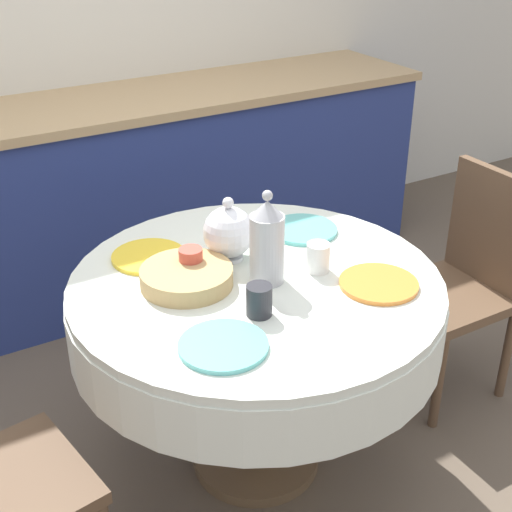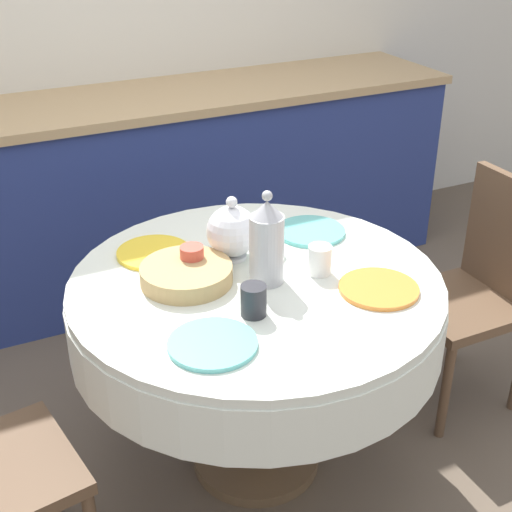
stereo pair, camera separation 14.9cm
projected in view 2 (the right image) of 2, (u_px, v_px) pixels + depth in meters
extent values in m
plane|color=brown|center=(256.00, 460.00, 2.52)|extent=(12.00, 12.00, 0.00)
cube|color=silver|center=(92.00, 6.00, 3.28)|extent=(7.00, 0.05, 2.60)
cube|color=navy|center=(129.00, 201.00, 3.42)|extent=(3.20, 0.60, 0.91)
cube|color=tan|center=(120.00, 103.00, 3.19)|extent=(3.24, 0.64, 0.04)
cylinder|color=brown|center=(256.00, 456.00, 2.51)|extent=(0.44, 0.44, 0.04)
cylinder|color=brown|center=(256.00, 397.00, 2.39)|extent=(0.11, 0.11, 0.49)
cylinder|color=silver|center=(256.00, 312.00, 2.23)|extent=(1.16, 1.16, 0.18)
cylinder|color=silver|center=(256.00, 283.00, 2.18)|extent=(1.15, 1.15, 0.03)
cube|color=brown|center=(460.00, 305.00, 2.65)|extent=(0.40, 0.40, 0.04)
cube|color=brown|center=(508.00, 236.00, 2.61)|extent=(0.04, 0.38, 0.45)
cylinder|color=brown|center=(445.00, 392.00, 2.55)|extent=(0.04, 0.04, 0.40)
cylinder|color=brown|center=(388.00, 341.00, 2.83)|extent=(0.04, 0.04, 0.40)
cylinder|color=brown|center=(458.00, 320.00, 2.96)|extent=(0.04, 0.04, 0.40)
cylinder|color=brown|center=(48.00, 468.00, 2.22)|extent=(0.04, 0.04, 0.40)
cylinder|color=#60BCB7|center=(213.00, 344.00, 1.86)|extent=(0.24, 0.24, 0.01)
cylinder|color=#28282D|center=(254.00, 300.00, 1.98)|extent=(0.07, 0.07, 0.09)
cylinder|color=orange|center=(379.00, 289.00, 2.11)|extent=(0.24, 0.24, 0.01)
cylinder|color=white|center=(320.00, 260.00, 2.19)|extent=(0.07, 0.07, 0.09)
cylinder|color=yellow|center=(153.00, 253.00, 2.31)|extent=(0.24, 0.24, 0.01)
cylinder|color=#CC4C3D|center=(192.00, 260.00, 2.19)|extent=(0.07, 0.07, 0.09)
cylinder|color=#60BCB7|center=(311.00, 231.00, 2.45)|extent=(0.24, 0.24, 0.01)
cylinder|color=#5BA39E|center=(267.00, 237.00, 2.33)|extent=(0.07, 0.07, 0.09)
cylinder|color=#B2B2B7|center=(267.00, 249.00, 2.12)|extent=(0.11, 0.11, 0.22)
cone|color=#B2B2B7|center=(267.00, 209.00, 2.05)|extent=(0.09, 0.09, 0.05)
sphere|color=#B2B2B7|center=(267.00, 196.00, 2.03)|extent=(0.03, 0.03, 0.03)
cylinder|color=white|center=(233.00, 256.00, 2.30)|extent=(0.09, 0.09, 0.01)
sphere|color=white|center=(232.00, 231.00, 2.25)|extent=(0.16, 0.16, 0.16)
cylinder|color=white|center=(260.00, 223.00, 2.29)|extent=(0.10, 0.03, 0.06)
sphere|color=white|center=(232.00, 202.00, 2.21)|extent=(0.04, 0.04, 0.04)
cylinder|color=tan|center=(186.00, 274.00, 2.15)|extent=(0.28, 0.28, 0.06)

